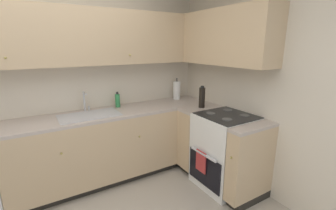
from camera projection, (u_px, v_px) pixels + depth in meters
The scene contains 14 objects.
wall_back at pixel (49, 84), 2.79m from camera, with size 4.19×0.05×2.55m, color beige.
wall_right at pixel (279, 89), 2.47m from camera, with size 0.05×3.33×2.55m, color beige.
lower_cabinets_back at pixel (98, 149), 2.95m from camera, with size 2.03×0.62×0.88m.
countertop_back at pixel (95, 115), 2.83m from camera, with size 3.23×0.60×0.04m, color #B7A89E.
lower_cabinets_right at pixel (217, 148), 2.97m from camera, with size 0.62×1.09×0.88m.
countertop_right at pixel (219, 115), 2.86m from camera, with size 0.60×1.09×0.03m.
oven_range at pixel (225, 150), 2.87m from camera, with size 0.68×0.62×1.07m.
upper_cabinets_back at pixel (71, 37), 2.63m from camera, with size 2.91×0.34×0.65m.
upper_cabinets_right at pixel (217, 38), 2.90m from camera, with size 0.32×1.64×0.65m.
sink at pixel (90, 119), 2.78m from camera, with size 0.70×0.40×0.10m.
faucet at pixel (85, 100), 2.91m from camera, with size 0.07×0.16×0.25m.
soap_bottle at pixel (118, 100), 3.13m from camera, with size 0.06×0.06×0.21m.
paper_towel_roll at pixel (177, 90), 3.58m from camera, with size 0.11×0.11×0.34m.
oil_bottle at pixel (202, 97), 3.09m from camera, with size 0.08×0.08×0.29m.
Camera 1 is at (-0.21, -1.47, 1.74)m, focal length 24.75 mm.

